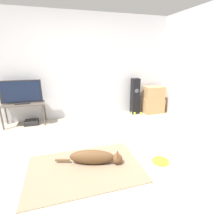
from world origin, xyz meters
The scene contains 14 objects.
ground_plane centered at (0.00, 0.00, 0.00)m, with size 12.00×12.00×0.00m, color #9E9384.
wall_back centered at (0.00, 2.10, 1.27)m, with size 8.00×0.06×2.55m.
area_rug centered at (-0.10, -0.26, 0.01)m, with size 1.61×1.11×0.01m.
dog centered at (0.07, -0.19, 0.12)m, with size 0.98×0.39×0.22m.
frisbee centered at (1.05, -0.44, 0.01)m, with size 0.25×0.25×0.03m.
cardboard_box_lower centered at (2.16, 1.80, 0.20)m, with size 0.56×0.42×0.41m.
cardboard_box_upper centered at (2.15, 1.78, 0.58)m, with size 0.51×0.38×0.34m.
floor_speaker centered at (1.63, 1.86, 0.49)m, with size 0.20×0.20×0.98m.
tv_stand centered at (-1.17, 1.83, 0.44)m, with size 0.92×0.41×0.52m.
tv centered at (-1.17, 1.83, 0.78)m, with size 0.87×0.20×0.53m.
tennis_ball_by_boxes centered at (1.53, 1.82, 0.03)m, with size 0.07×0.07×0.07m.
tennis_ball_near_speaker centered at (1.75, 1.69, 0.03)m, with size 0.07×0.07×0.07m.
tennis_ball_loose_on_carpet centered at (1.59, 1.76, 0.03)m, with size 0.07×0.07×0.07m.
game_console centered at (-1.05, 1.82, 0.05)m, with size 0.30×0.28×0.10m.
Camera 1 is at (-0.35, -2.44, 1.58)m, focal length 28.00 mm.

